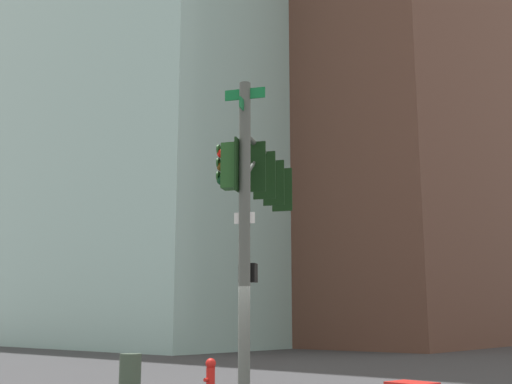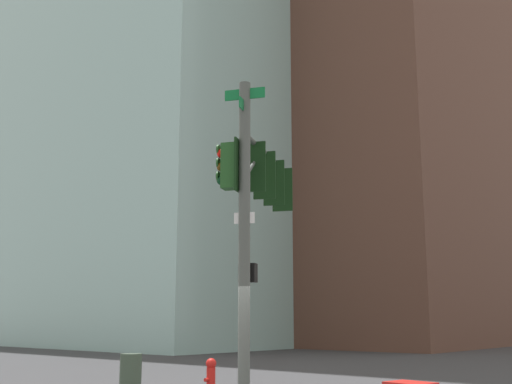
{
  "view_description": "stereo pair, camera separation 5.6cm",
  "coord_description": "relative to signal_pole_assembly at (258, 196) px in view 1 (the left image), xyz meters",
  "views": [
    {
      "loc": [
        9.78,
        8.81,
        1.85
      ],
      "look_at": [
        -1.13,
        -0.45,
        4.67
      ],
      "focal_mm": 45.07,
      "sensor_mm": 36.0,
      "label": 1
    },
    {
      "loc": [
        9.74,
        8.85,
        1.85
      ],
      "look_at": [
        -1.13,
        -0.45,
        4.67
      ],
      "focal_mm": 45.07,
      "sensor_mm": 36.0,
      "label": 2
    }
  ],
  "objects": [
    {
      "name": "fire_hydrant",
      "position": [
        -0.66,
        -2.11,
        -4.16
      ],
      "size": [
        0.34,
        0.26,
        0.87
      ],
      "color": "red",
      "rests_on": "ground_plane"
    },
    {
      "name": "building_brick_midblock",
      "position": [
        -29.74,
        -22.69,
        16.02
      ],
      "size": [
        18.39,
        15.06,
        41.31
      ],
      "primitive_type": "cube",
      "color": "#4C3328",
      "rests_on": "ground_plane"
    },
    {
      "name": "signal_pole_assembly",
      "position": [
        0.0,
        0.0,
        0.0
      ],
      "size": [
        4.23,
        2.24,
        6.95
      ],
      "rotation": [
        0.0,
        0.0,
        3.57
      ],
      "color": "#4C514C",
      "rests_on": "ground_plane"
    },
    {
      "name": "building_brick_nearside",
      "position": [
        -34.07,
        -16.19,
        20.68
      ],
      "size": [
        25.79,
        20.21,
        50.63
      ],
      "primitive_type": "cube",
      "color": "brown",
      "rests_on": "ground_plane"
    },
    {
      "name": "building_glass_tower",
      "position": [
        -26.94,
        -31.62,
        22.93
      ],
      "size": [
        31.33,
        33.02,
        55.13
      ],
      "primitive_type": "cube",
      "color": "#9EC6C1",
      "rests_on": "ground_plane"
    },
    {
      "name": "litter_bin",
      "position": [
        0.29,
        -4.06,
        -4.16
      ],
      "size": [
        0.56,
        0.56,
        0.95
      ],
      "primitive_type": "cylinder",
      "color": "#384738",
      "rests_on": "ground_plane"
    }
  ]
}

